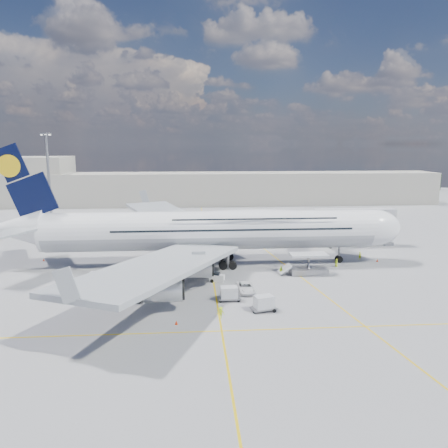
{
  "coord_description": "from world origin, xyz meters",
  "views": [
    {
      "loc": [
        -3.5,
        -70.39,
        22.72
      ],
      "look_at": [
        2.39,
        8.0,
        8.27
      ],
      "focal_mm": 35.0,
      "sensor_mm": 36.0,
      "label": 1
    }
  ],
  "objects": [
    {
      "name": "ground",
      "position": [
        0.0,
        0.0,
        0.0
      ],
      "size": [
        300.0,
        300.0,
        0.0
      ],
      "primitive_type": "plane",
      "color": "gray",
      "rests_on": "ground"
    },
    {
      "name": "taxi_line_main",
      "position": [
        0.0,
        0.0,
        0.01
      ],
      "size": [
        0.25,
        220.0,
        0.01
      ],
      "primitive_type": "cube",
      "color": "#DBB20B",
      "rests_on": "ground"
    },
    {
      "name": "taxi_line_cross",
      "position": [
        0.0,
        -20.0,
        0.01
      ],
      "size": [
        120.0,
        0.25,
        0.01
      ],
      "primitive_type": "cube",
      "color": "#DBB20B",
      "rests_on": "ground"
    },
    {
      "name": "taxi_line_diag",
      "position": [
        14.0,
        10.0,
        0.01
      ],
      "size": [
        14.16,
        99.06,
        0.01
      ],
      "primitive_type": "cube",
      "rotation": [
        0.0,
        0.0,
        0.14
      ],
      "color": "#DBB20B",
      "rests_on": "ground"
    },
    {
      "name": "airliner",
      "position": [
        0.26,
        10.0,
        6.87
      ],
      "size": [
        77.26,
        79.15,
        23.71
      ],
      "color": "white",
      "rests_on": "ground"
    },
    {
      "name": "jet_bridge",
      "position": [
        29.81,
        20.94,
        6.85
      ],
      "size": [
        18.8,
        12.1,
        8.5
      ],
      "color": "#B7B7BC",
      "rests_on": "ground"
    },
    {
      "name": "cargo_loader",
      "position": [
        16.82,
        2.89,
        1.25
      ],
      "size": [
        8.53,
        3.2,
        3.67
      ],
      "color": "silver",
      "rests_on": "ground"
    },
    {
      "name": "light_mast",
      "position": [
        -40.0,
        45.0,
        13.21
      ],
      "size": [
        3.0,
        0.7,
        25.5
      ],
      "color": "gray",
      "rests_on": "ground"
    },
    {
      "name": "terminal",
      "position": [
        0.0,
        95.0,
        6.0
      ],
      "size": [
        180.0,
        16.0,
        12.0
      ],
      "primitive_type": "cube",
      "color": "#B2AD9E",
      "rests_on": "ground"
    },
    {
      "name": "hangar",
      "position": [
        -70.0,
        100.0,
        9.0
      ],
      "size": [
        40.0,
        22.0,
        18.0
      ],
      "primitive_type": "cube",
      "color": "#B2AD9E",
      "rests_on": "ground"
    },
    {
      "name": "tree_line",
      "position": [
        40.0,
        140.0,
        4.0
      ],
      "size": [
        160.0,
        6.0,
        8.0
      ],
      "primitive_type": "cube",
      "color": "#193814",
      "rests_on": "ground"
    },
    {
      "name": "dolly_row_a",
      "position": [
        -12.32,
        -9.04,
        0.32
      ],
      "size": [
        3.08,
        2.06,
        0.41
      ],
      "rotation": [
        0.0,
        0.0,
        -0.21
      ],
      "color": "gray",
      "rests_on": "ground"
    },
    {
      "name": "dolly_row_b",
      "position": [
        -19.58,
        0.97,
        0.91
      ],
      "size": [
        2.82,
        1.71,
        1.7
      ],
      "rotation": [
        0.0,
        0.0,
        -0.11
      ],
      "color": "gray",
      "rests_on": "ground"
    },
    {
      "name": "dolly_row_c",
      "position": [
        -17.99,
        -3.77,
        1.01
      ],
      "size": [
        3.3,
        2.42,
        1.87
      ],
      "rotation": [
        0.0,
        0.0,
        0.32
      ],
      "color": "gray",
      "rests_on": "ground"
    },
    {
      "name": "dolly_back",
      "position": [
        -18.19,
        -6.29,
        1.16
      ],
      "size": [
        3.69,
        2.44,
        2.16
      ],
      "rotation": [
        0.0,
        0.0,
        -0.19
      ],
      "color": "gray",
      "rests_on": "ground"
    },
    {
      "name": "dolly_nose_far",
      "position": [
        6.24,
        -13.88,
        1.17
      ],
      "size": [
        3.8,
        2.68,
        2.18
      ],
      "rotation": [
        0.0,
        0.0,
        0.27
      ],
      "color": "gray",
      "rests_on": "ground"
    },
    {
      "name": "dolly_nose_near",
      "position": [
        1.83,
        -9.47,
        1.14
      ],
      "size": [
        3.37,
        1.83,
        2.12
      ],
      "rotation": [
        0.0,
        0.0,
        0.02
      ],
      "color": "gray",
      "rests_on": "ground"
    },
    {
      "name": "baggage_tug",
      "position": [
        0.6,
        -0.38,
        0.69
      ],
      "size": [
        2.75,
        1.85,
        1.57
      ],
      "rotation": [
        0.0,
        0.0,
        -0.3
      ],
      "color": "white",
      "rests_on": "ground"
    },
    {
      "name": "catering_truck_inner",
      "position": [
        -5.34,
        28.48,
        1.77
      ],
      "size": [
        6.69,
        3.86,
        3.74
      ],
      "rotation": [
        0.0,
        0.0,
        -0.28
      ],
      "color": "gray",
      "rests_on": "ground"
    },
    {
      "name": "catering_truck_outer",
      "position": [
        -10.35,
        46.96,
        1.98
      ],
      "size": [
        7.24,
        3.04,
        4.26
      ],
      "rotation": [
        0.0,
        0.0,
        0.07
      ],
      "color": "gray",
      "rests_on": "ground"
    },
    {
      "name": "service_van",
      "position": [
        4.71,
        -5.96,
        0.72
      ],
      "size": [
        2.77,
        5.37,
        1.45
      ],
      "primitive_type": "imported",
      "rotation": [
        0.0,
        0.0,
        0.07
      ],
      "color": "white",
      "rests_on": "ground"
    },
    {
      "name": "crew_nose",
      "position": [
        29.77,
        11.42,
        0.86
      ],
      "size": [
        0.72,
        0.59,
        1.71
      ],
      "primitive_type": "imported",
      "rotation": [
        0.0,
        0.0,
        0.33
      ],
      "color": "#D2E017",
      "rests_on": "ground"
    },
    {
      "name": "crew_loader",
      "position": [
        12.09,
        2.68,
        0.79
      ],
      "size": [
        0.96,
        0.9,
        1.57
      ],
      "primitive_type": "imported",
      "rotation": [
        0.0,
        0.0,
        -0.52
      ],
      "color": "#C2F019",
      "rests_on": "ground"
    },
    {
      "name": "crew_wing",
      "position": [
        -17.61,
        -0.04,
        0.87
      ],
      "size": [
        0.72,
        1.1,
        1.74
      ],
      "primitive_type": "imported",
      "rotation": [
        0.0,
        0.0,
        1.26
      ],
      "color": "#B9FF1A",
      "rests_on": "ground"
    },
    {
      "name": "crew_van",
      "position": [
        23.49,
        6.95,
        0.75
      ],
      "size": [
        0.82,
        0.87,
        1.5
      ],
      "primitive_type": "imported",
      "rotation": [
        0.0,
        0.0,
        2.2
      ],
      "color": "#DFFF1A",
      "rests_on": "ground"
    },
    {
      "name": "crew_tug",
      "position": [
        0.16,
        -16.03,
        0.8
      ],
      "size": [
        1.15,
        0.82,
        1.61
      ],
      "primitive_type": "imported",
      "rotation": [
        0.0,
        0.0,
        -0.23
      ],
      "color": "#BCDF17",
      "rests_on": "ground"
    },
    {
      "name": "cone_nose",
      "position": [
        32.68,
        9.86,
        0.26
      ],
      "size": [
        0.43,
        0.43,
        0.54
      ],
      "color": "red",
      "rests_on": "ground"
    },
    {
      "name": "cone_wing_left_inner",
      "position": [
        -10.52,
        28.05,
        0.3
      ],
      "size": [
        0.49,
        0.49,
        0.63
      ],
      "color": "red",
      "rests_on": "ground"
    },
    {
      "name": "cone_wing_left_outer",
      "position": [
        -5.89,
        40.32,
        0.28
      ],
      "size": [
        0.46,
        0.46,
        0.58
      ],
      "color": "red",
      "rests_on": "ground"
    },
    {
      "name": "cone_wing_right_inner",
      "position": [
        -14.97,
        -5.99,
        0.27
      ],
      "size": [
        0.44,
        0.44,
        0.56
      ],
      "color": "red",
      "rests_on": "ground"
    },
    {
      "name": "cone_wing_right_outer",
      "position": [
        -5.64,
        -17.58,
        0.25
      ],
      "size": [
        0.41,
        0.41,
        0.52
      ],
      "color": "red",
      "rests_on": "ground"
    },
    {
      "name": "cone_tail",
      "position": [
        -32.71,
        15.23,
        0.24
      ],
      "size": [
        0.4,
        0.4,
        0.51
      ],
      "color": "red",
      "rests_on": "ground"
    }
  ]
}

